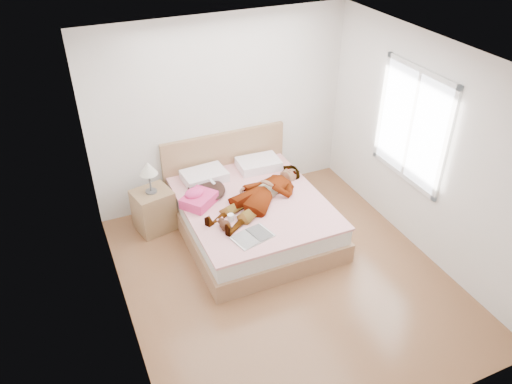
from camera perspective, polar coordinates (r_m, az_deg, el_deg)
ground at (r=5.99m, az=3.33°, el=-9.73°), size 4.00×4.00×0.00m
woman at (r=6.29m, az=0.53°, el=0.00°), size 1.78×1.38×0.23m
hair at (r=6.52m, az=-5.68°, el=0.34°), size 0.49×0.59×0.09m
phone at (r=6.43m, az=-5.01°, el=1.17°), size 0.08×0.09×0.05m
room_shell at (r=6.23m, az=17.38°, el=7.25°), size 4.00×4.00×4.00m
bed at (r=6.54m, az=-0.66°, el=-2.29°), size 1.80×2.08×1.00m
towel at (r=6.27m, az=-6.66°, el=-0.72°), size 0.53×0.51×0.22m
magazine at (r=5.73m, az=-0.41°, el=-5.11°), size 0.51×0.40×0.03m
coffee_mug at (r=5.97m, az=-2.89°, el=-2.92°), size 0.12×0.09×0.09m
plush_toy at (r=5.85m, az=-3.64°, el=-3.71°), size 0.16×0.21×0.11m
nightstand at (r=6.66m, az=-11.64°, el=-1.71°), size 0.55×0.51×1.01m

